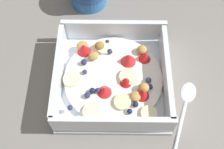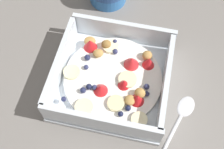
{
  "view_description": "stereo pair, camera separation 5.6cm",
  "coord_description": "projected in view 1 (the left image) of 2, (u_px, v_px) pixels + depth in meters",
  "views": [
    {
      "loc": [
        0.0,
        -0.27,
        0.52
      ],
      "look_at": [
        -0.0,
        0.0,
        0.03
      ],
      "focal_mm": 44.91,
      "sensor_mm": 36.0,
      "label": 1
    },
    {
      "loc": [
        0.06,
        -0.26,
        0.52
      ],
      "look_at": [
        -0.0,
        0.0,
        0.03
      ],
      "focal_mm": 44.91,
      "sensor_mm": 36.0,
      "label": 2
    }
  ],
  "objects": [
    {
      "name": "spoon",
      "position": [
        186.0,
        103.0,
        0.56
      ],
      "size": [
        0.07,
        0.17,
        0.01
      ],
      "color": "silver",
      "rests_on": "ground"
    },
    {
      "name": "ground_plane",
      "position": [
        113.0,
        83.0,
        0.59
      ],
      "size": [
        2.4,
        2.4,
        0.0
      ],
      "primitive_type": "plane",
      "color": "gray"
    },
    {
      "name": "fruit_bowl",
      "position": [
        112.0,
        77.0,
        0.57
      ],
      "size": [
        0.22,
        0.22,
        0.06
      ],
      "color": "white",
      "rests_on": "ground"
    }
  ]
}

